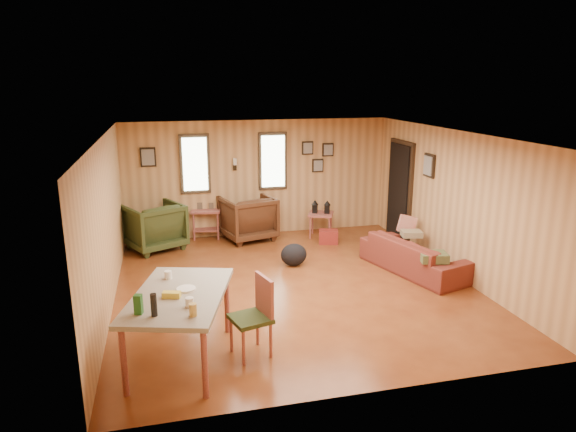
{
  "coord_description": "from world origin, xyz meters",
  "views": [
    {
      "loc": [
        -1.9,
        -7.4,
        3.19
      ],
      "look_at": [
        0.0,
        0.4,
        1.05
      ],
      "focal_mm": 32.0,
      "sensor_mm": 36.0,
      "label": 1
    }
  ],
  "objects_px": {
    "recliner_brown": "(248,216)",
    "recliner_green": "(154,224)",
    "sofa": "(414,250)",
    "end_table": "(206,218)",
    "side_table": "(321,212)",
    "dining_table": "(179,300)"
  },
  "relations": [
    {
      "from": "sofa",
      "to": "side_table",
      "type": "distance_m",
      "value": 2.5
    },
    {
      "from": "sofa",
      "to": "recliner_brown",
      "type": "xyz_separation_m",
      "value": [
        -2.45,
        2.51,
        0.11
      ]
    },
    {
      "from": "recliner_green",
      "to": "end_table",
      "type": "bearing_deg",
      "value": -179.26
    },
    {
      "from": "recliner_green",
      "to": "end_table",
      "type": "distance_m",
      "value": 1.18
    },
    {
      "from": "recliner_green",
      "to": "side_table",
      "type": "height_order",
      "value": "recliner_green"
    },
    {
      "from": "recliner_brown",
      "to": "recliner_green",
      "type": "relative_size",
      "value": 1.0
    },
    {
      "from": "sofa",
      "to": "dining_table",
      "type": "bearing_deg",
      "value": 100.29
    },
    {
      "from": "sofa",
      "to": "recliner_green",
      "type": "xyz_separation_m",
      "value": [
        -4.31,
        2.31,
        0.11
      ]
    },
    {
      "from": "recliner_green",
      "to": "recliner_brown",
      "type": "bearing_deg",
      "value": 159.69
    },
    {
      "from": "recliner_brown",
      "to": "end_table",
      "type": "relative_size",
      "value": 1.34
    },
    {
      "from": "sofa",
      "to": "side_table",
      "type": "xyz_separation_m",
      "value": [
        -0.94,
        2.32,
        0.14
      ]
    },
    {
      "from": "sofa",
      "to": "end_table",
      "type": "distance_m",
      "value": 4.33
    },
    {
      "from": "sofa",
      "to": "end_table",
      "type": "relative_size",
      "value": 2.68
    },
    {
      "from": "recliner_brown",
      "to": "side_table",
      "type": "relative_size",
      "value": 1.27
    },
    {
      "from": "recliner_brown",
      "to": "side_table",
      "type": "xyz_separation_m",
      "value": [
        1.51,
        -0.19,
        0.03
      ]
    },
    {
      "from": "sofa",
      "to": "dining_table",
      "type": "xyz_separation_m",
      "value": [
        -3.98,
        -2.02,
        0.38
      ]
    },
    {
      "from": "recliner_green",
      "to": "dining_table",
      "type": "height_order",
      "value": "dining_table"
    },
    {
      "from": "sofa",
      "to": "side_table",
      "type": "relative_size",
      "value": 2.54
    },
    {
      "from": "recliner_brown",
      "to": "recliner_green",
      "type": "bearing_deg",
      "value": -9.28
    },
    {
      "from": "recliner_green",
      "to": "dining_table",
      "type": "xyz_separation_m",
      "value": [
        0.33,
        -4.32,
        0.27
      ]
    },
    {
      "from": "sofa",
      "to": "end_table",
      "type": "bearing_deg",
      "value": 32.34
    },
    {
      "from": "dining_table",
      "to": "recliner_green",
      "type": "bearing_deg",
      "value": 110.46
    }
  ]
}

